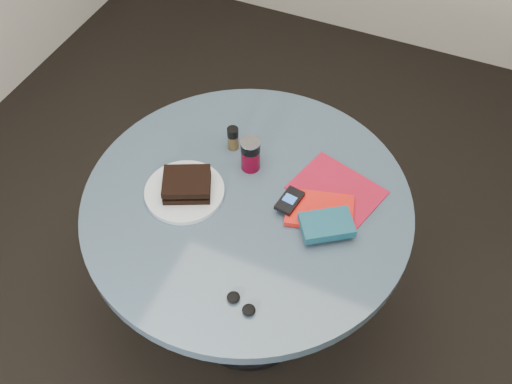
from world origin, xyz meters
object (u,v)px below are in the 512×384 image
at_px(table, 248,230).
at_px(magazine, 337,190).
at_px(plate, 185,192).
at_px(pepper_grinder, 233,138).
at_px(soda_can, 251,154).
at_px(mp3_player, 290,201).
at_px(red_book, 320,210).
at_px(novel, 327,225).
at_px(headphones, 241,304).
at_px(sandwich, 187,184).

bearing_deg(table, magazine, 30.89).
height_order(table, magazine, magazine).
height_order(plate, pepper_grinder, pepper_grinder).
bearing_deg(soda_can, plate, -128.25).
xyz_separation_m(soda_can, mp3_player, (0.17, -0.10, -0.03)).
relative_size(red_book, mp3_player, 1.96).
height_order(table, red_book, red_book).
bearing_deg(novel, table, 141.92).
relative_size(red_book, novel, 1.34).
relative_size(plate, headphones, 2.48).
relative_size(soda_can, headphones, 1.17).
height_order(pepper_grinder, magazine, pepper_grinder).
bearing_deg(novel, sandwich, 150.09).
bearing_deg(pepper_grinder, sandwich, -101.50).
relative_size(table, pepper_grinder, 11.90).
bearing_deg(mp3_player, pepper_grinder, 149.16).
bearing_deg(pepper_grinder, plate, -103.22).
xyz_separation_m(plate, novel, (0.44, 0.04, 0.03)).
relative_size(pepper_grinder, magazine, 0.33).
xyz_separation_m(table, novel, (0.26, -0.02, 0.20)).
distance_m(novel, headphones, 0.34).
distance_m(table, mp3_player, 0.23).
distance_m(pepper_grinder, red_book, 0.37).
xyz_separation_m(sandwich, pepper_grinder, (0.05, 0.23, 0.00)).
relative_size(plate, red_book, 1.23).
bearing_deg(headphones, mp3_player, 90.74).
relative_size(pepper_grinder, headphones, 0.86).
distance_m(pepper_grinder, headphones, 0.57).
height_order(plate, novel, novel).
bearing_deg(soda_can, pepper_grinder, 147.56).
relative_size(soda_can, novel, 0.78).
bearing_deg(soda_can, headphones, -68.96).
distance_m(table, magazine, 0.32).
relative_size(soda_can, pepper_grinder, 1.36).
distance_m(plate, novel, 0.44).
distance_m(red_book, mp3_player, 0.09).
relative_size(magazine, mp3_player, 2.57).
distance_m(table, plate, 0.26).
bearing_deg(soda_can, novel, -25.30).
relative_size(red_book, headphones, 2.02).
relative_size(novel, headphones, 1.51).
xyz_separation_m(soda_can, red_book, (0.26, -0.08, -0.04)).
xyz_separation_m(red_book, mp3_player, (-0.09, -0.01, 0.02)).
bearing_deg(red_book, plate, 178.00).
xyz_separation_m(magazine, novel, (0.02, -0.16, 0.03)).
height_order(table, sandwich, sandwich).
height_order(mp3_player, headphones, mp3_player).
relative_size(soda_can, magazine, 0.45).
bearing_deg(plate, red_book, 13.19).
height_order(plate, mp3_player, mp3_player).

